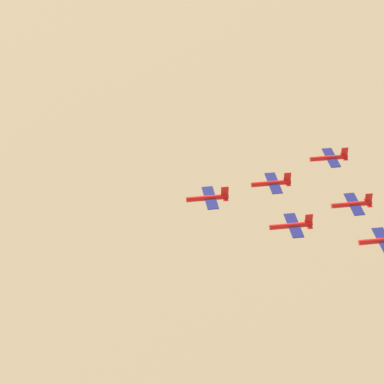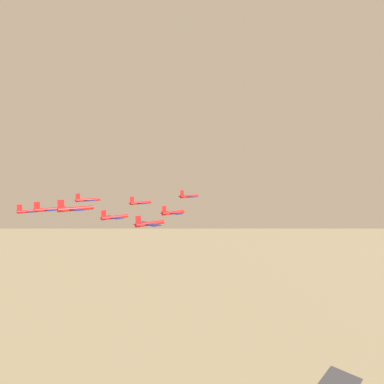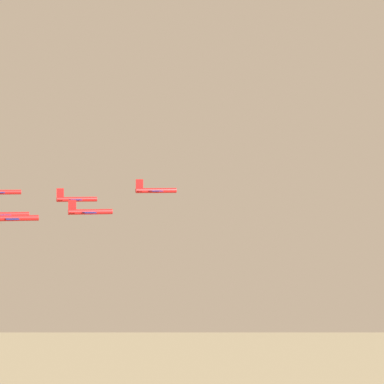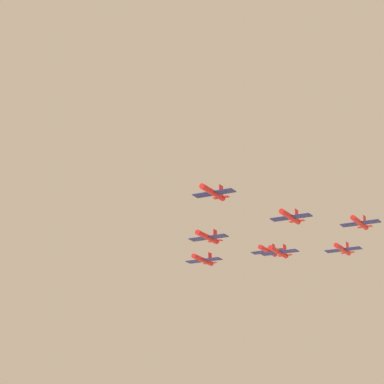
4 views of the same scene
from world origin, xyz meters
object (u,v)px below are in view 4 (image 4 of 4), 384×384
Objects in this scene: jet_0 at (213,193)px; jet_3 at (360,223)px; jet_7 at (343,249)px; jet_8 at (268,251)px; jet_2 at (208,237)px; jet_5 at (203,260)px; jet_1 at (291,217)px; jet_4 at (279,252)px.

jet_0 reaches higher than jet_3.
jet_8 is (18.47, -0.02, 1.77)m from jet_7.
jet_5 is (9.22, -15.71, -0.53)m from jet_2.
jet_1 is 1.00× the size of jet_7.
jet_2 reaches higher than jet_5.
jet_1 is at bearing 90.00° from jet_7.
jet_1 is 31.94m from jet_5.
jet_0 is at bearing 78.91° from jet_7.
jet_8 is at bearing -90.00° from jet_2.
jet_0 is 1.00× the size of jet_2.
jet_0 reaches higher than jet_1.
jet_1 is 18.42m from jet_4.
jet_4 is (-9.25, -15.69, -0.82)m from jet_2.
jet_3 is 31.86m from jet_8.
jet_3 is 37.15m from jet_5.
jet_8 reaches higher than jet_7.
jet_2 is 1.00× the size of jet_8.
jet_3 is (-27.73, -15.67, 3.31)m from jet_2.
jet_4 is at bearing -120.47° from jet_2.
jet_7 is (9.22, -15.71, -1.17)m from jet_3.
jet_3 is at bearing -120.47° from jet_1.
jet_3 is 1.00× the size of jet_8.
jet_3 is (-18.51, -31.39, -0.61)m from jet_0.
jet_4 is 1.00× the size of jet_7.
jet_3 is (-9.25, -15.69, 1.43)m from jet_1.
jet_1 is 36.49m from jet_8.
jet_0 reaches higher than jet_5.
jet_1 is 1.00× the size of jet_8.
jet_8 reaches higher than jet_4.
jet_5 is at bearing -0.00° from jet_3.
jet_3 reaches higher than jet_1.
jet_2 is at bearing 59.53° from jet_7.
jet_0 reaches higher than jet_8.
jet_2 is 31.65m from jet_8.
jet_7 is 18.56m from jet_8.
jet_2 is at bearing 90.00° from jet_8.
jet_3 is at bearing 180.00° from jet_4.
jet_8 is (18.44, -31.43, 2.03)m from jet_1.
jet_2 is 18.24m from jet_4.
jet_0 is 1.00× the size of jet_3.
jet_8 reaches higher than jet_5.
jet_0 is 1.00× the size of jet_5.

